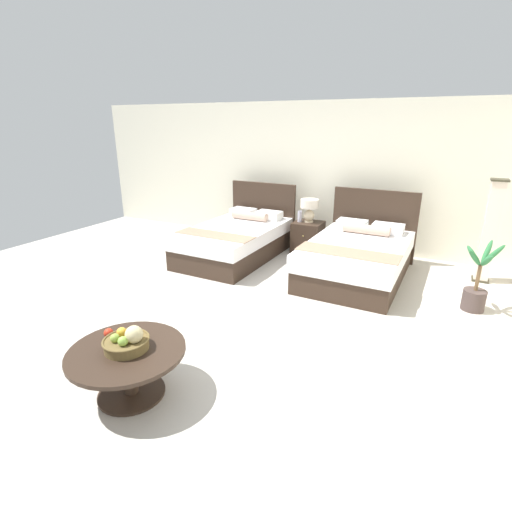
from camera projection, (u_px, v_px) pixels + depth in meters
name	position (u px, v px, depth m)	size (l,w,h in m)	color
ground_plane	(238.00, 311.00, 4.82)	(10.07, 10.01, 0.02)	beige
wall_back	(323.00, 176.00, 7.10)	(10.07, 0.12, 2.59)	silver
bed_near_window	(237.00, 239.00, 6.68)	(1.33, 2.20, 1.15)	#33251B
bed_near_corner	(358.00, 257.00, 5.78)	(1.41, 2.12, 1.18)	#33251B
nightstand	(308.00, 237.00, 6.94)	(0.50, 0.50, 0.55)	#33251B
table_lamp	(309.00, 208.00, 6.78)	(0.32, 0.32, 0.41)	beige
vase	(300.00, 216.00, 6.85)	(0.08, 0.08, 0.20)	#B6B4C5
coffee_table	(128.00, 361.00, 3.23)	(0.96, 0.96, 0.44)	#33251B
fruit_bowl	(127.00, 341.00, 3.17)	(0.38, 0.38, 0.22)	brown
loose_apple	(109.00, 333.00, 3.36)	(0.08, 0.08, 0.08)	red
floor_lamp_corner	(490.00, 232.00, 5.50)	(0.22, 0.22, 1.49)	#383425
potted_palm	(476.00, 290.00, 4.75)	(0.43, 0.50, 0.89)	#463835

